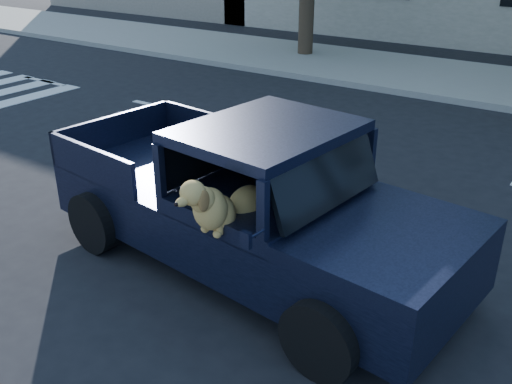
% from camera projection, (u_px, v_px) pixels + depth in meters
% --- Properties ---
extents(ground, '(120.00, 120.00, 0.00)m').
position_uv_depth(ground, '(205.00, 213.00, 7.74)').
color(ground, black).
rests_on(ground, ground).
extents(far_sidewalk, '(60.00, 4.00, 0.15)m').
position_uv_depth(far_sidewalk, '(432.00, 76.00, 14.58)').
color(far_sidewalk, gray).
rests_on(far_sidewalk, ground).
extents(lane_stripes, '(21.60, 0.14, 0.01)m').
position_uv_depth(lane_stripes, '(433.00, 166.00, 9.25)').
color(lane_stripes, silver).
rests_on(lane_stripes, ground).
extents(pickup_truck, '(4.99, 2.71, 1.72)m').
position_uv_depth(pickup_truck, '(244.00, 218.00, 6.36)').
color(pickup_truck, black).
rests_on(pickup_truck, ground).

